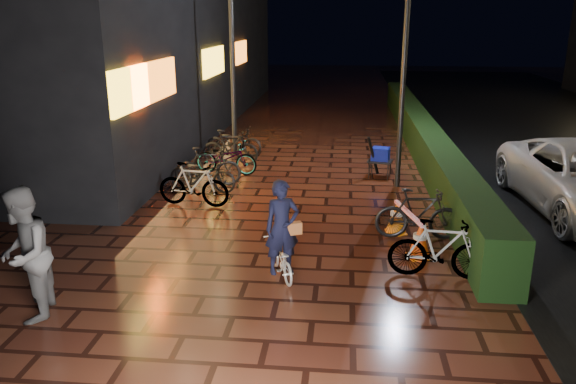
# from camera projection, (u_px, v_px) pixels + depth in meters

# --- Properties ---
(ground) EXTENTS (80.00, 80.00, 0.00)m
(ground) POSITION_uv_depth(u_px,v_px,m) (291.00, 243.00, 10.43)
(ground) COLOR #381911
(ground) RESTS_ON ground
(hedge) EXTENTS (0.70, 20.00, 1.00)m
(hedge) POSITION_uv_depth(u_px,v_px,m) (421.00, 134.00, 17.55)
(hedge) COLOR black
(hedge) RESTS_ON ground
(bystander_person) EXTENTS (0.94, 1.08, 1.89)m
(bystander_person) POSITION_uv_depth(u_px,v_px,m) (24.00, 255.00, 7.57)
(bystander_person) COLOR #58575A
(bystander_person) RESTS_ON ground
(storefront_block) EXTENTS (12.09, 22.00, 9.00)m
(storefront_block) POSITION_uv_depth(u_px,v_px,m) (68.00, 3.00, 20.92)
(storefront_block) COLOR black
(storefront_block) RESTS_ON ground
(lamp_post_hedge) EXTENTS (0.45, 0.19, 4.76)m
(lamp_post_hedge) POSITION_uv_depth(u_px,v_px,m) (403.00, 79.00, 13.12)
(lamp_post_hedge) COLOR black
(lamp_post_hedge) RESTS_ON ground
(lamp_post_sf) EXTENTS (0.51, 0.18, 5.29)m
(lamp_post_sf) POSITION_uv_depth(u_px,v_px,m) (232.00, 57.00, 16.20)
(lamp_post_sf) COLOR black
(lamp_post_sf) RESTS_ON ground
(cyclist) EXTENTS (0.81, 1.20, 1.63)m
(cyclist) POSITION_uv_depth(u_px,v_px,m) (282.00, 242.00, 8.88)
(cyclist) COLOR white
(cyclist) RESTS_ON ground
(traffic_barrier) EXTENTS (0.73, 1.58, 0.64)m
(traffic_barrier) POSITION_uv_depth(u_px,v_px,m) (408.00, 228.00, 10.26)
(traffic_barrier) COLOR #FB4C0D
(traffic_barrier) RESTS_ON ground
(cart_assembly) EXTENTS (0.73, 0.62, 1.13)m
(cart_assembly) POSITION_uv_depth(u_px,v_px,m) (380.00, 156.00, 14.49)
(cart_assembly) COLOR black
(cart_assembly) RESTS_ON ground
(parked_bikes_storefront) EXTENTS (1.98, 5.33, 0.98)m
(parked_bikes_storefront) POSITION_uv_depth(u_px,v_px,m) (218.00, 160.00, 14.54)
(parked_bikes_storefront) COLOR black
(parked_bikes_storefront) RESTS_ON ground
(parked_bikes_hedge) EXTENTS (1.79, 2.18, 0.98)m
(parked_bikes_hedge) POSITION_uv_depth(u_px,v_px,m) (429.00, 230.00, 9.69)
(parked_bikes_hedge) COLOR black
(parked_bikes_hedge) RESTS_ON ground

